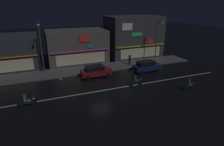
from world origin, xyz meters
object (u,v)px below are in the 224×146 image
at_px(traffic_cone, 60,78).
at_px(motorcycle_following, 189,85).
at_px(parked_car_trailing, 96,71).
at_px(pedestrian_on_sidewalk, 130,60).
at_px(streetlamp_mid, 41,45).
at_px(parked_car_near_kerb, 147,66).
at_px(motorcycle_trailing_far, 136,81).
at_px(streetlamp_east, 157,38).
at_px(motorcycle_opposite_lane, 26,101).

bearing_deg(traffic_cone, motorcycle_following, -32.70).
bearing_deg(parked_car_trailing, pedestrian_on_sidewalk, -156.22).
relative_size(streetlamp_mid, parked_car_near_kerb, 1.70).
xyz_separation_m(parked_car_trailing, motorcycle_trailing_far, (3.88, -4.79, -0.24)).
bearing_deg(pedestrian_on_sidewalk, parked_car_near_kerb, 9.05).
xyz_separation_m(streetlamp_east, traffic_cone, (-16.97, -2.16, -4.02)).
relative_size(streetlamp_east, motorcycle_following, 3.70).
bearing_deg(motorcycle_opposite_lane, parked_car_trailing, -153.29).
bearing_deg(streetlamp_east, motorcycle_trailing_far, -136.60).
bearing_deg(pedestrian_on_sidewalk, traffic_cone, -85.34).
height_order(streetlamp_east, traffic_cone, streetlamp_east).
distance_m(streetlamp_mid, streetlamp_east, 18.95).
bearing_deg(motorcycle_opposite_lane, parked_car_near_kerb, -168.95).
xyz_separation_m(streetlamp_mid, motorcycle_following, (16.17, -12.29, -3.81)).
relative_size(motorcycle_following, motorcycle_trailing_far, 1.00).
bearing_deg(parked_car_trailing, streetlamp_mid, -30.19).
height_order(parked_car_near_kerb, parked_car_trailing, same).
xyz_separation_m(motorcycle_trailing_far, traffic_cone, (-8.76, 5.60, -0.36)).
bearing_deg(motorcycle_trailing_far, motorcycle_following, 152.22).
bearing_deg(traffic_cone, motorcycle_opposite_lane, -123.42).
distance_m(motorcycle_following, motorcycle_trailing_far, 6.50).
xyz_separation_m(streetlamp_mid, pedestrian_on_sidewalk, (13.78, -0.92, -3.48)).
xyz_separation_m(streetlamp_east, motorcycle_opposite_lane, (-21.10, -8.42, -3.66)).
height_order(pedestrian_on_sidewalk, traffic_cone, pedestrian_on_sidewalk).
relative_size(pedestrian_on_sidewalk, parked_car_trailing, 0.42).
relative_size(streetlamp_east, traffic_cone, 12.78).
bearing_deg(streetlamp_mid, pedestrian_on_sidewalk, -3.80).
bearing_deg(motorcycle_following, traffic_cone, -24.26).
bearing_deg(motorcycle_opposite_lane, streetlamp_east, -162.66).
bearing_deg(pedestrian_on_sidewalk, motorcycle_following, 5.80).
bearing_deg(traffic_cone, parked_car_trailing, -9.51).
bearing_deg(traffic_cone, pedestrian_on_sidewalk, 10.74).
xyz_separation_m(streetlamp_mid, parked_car_near_kerb, (14.81, -4.72, -3.57)).
bearing_deg(motorcycle_trailing_far, motorcycle_opposite_lane, 7.99).
bearing_deg(pedestrian_on_sidewalk, motorcycle_opposite_lane, -68.02).
relative_size(pedestrian_on_sidewalk, parked_car_near_kerb, 0.42).
relative_size(parked_car_near_kerb, motorcycle_trailing_far, 2.26).
distance_m(streetlamp_mid, pedestrian_on_sidewalk, 14.24).
relative_size(parked_car_near_kerb, parked_car_trailing, 1.00).
xyz_separation_m(motorcycle_opposite_lane, motorcycle_trailing_far, (12.89, 0.66, 0.00)).
xyz_separation_m(pedestrian_on_sidewalk, traffic_cone, (-11.83, -2.24, -0.69)).
height_order(streetlamp_east, pedestrian_on_sidewalk, streetlamp_east).
distance_m(parked_car_trailing, motorcycle_opposite_lane, 10.53).
height_order(streetlamp_mid, motorcycle_trailing_far, streetlamp_mid).
height_order(streetlamp_mid, streetlamp_east, streetlamp_mid).
bearing_deg(motorcycle_opposite_lane, traffic_cone, -127.84).
bearing_deg(motorcycle_following, pedestrian_on_sidewalk, -69.68).
relative_size(motorcycle_opposite_lane, motorcycle_trailing_far, 1.00).
relative_size(streetlamp_east, motorcycle_trailing_far, 3.70).
height_order(streetlamp_mid, motorcycle_following, streetlamp_mid).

